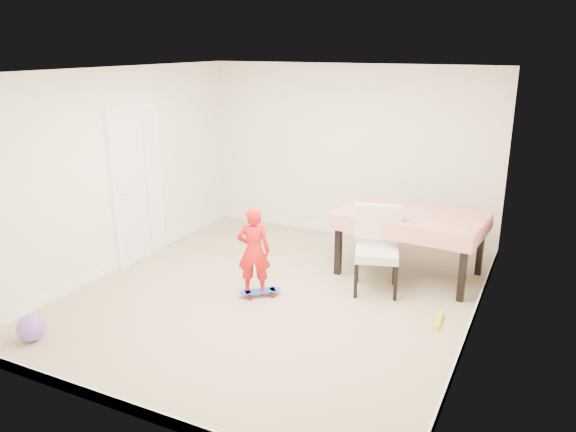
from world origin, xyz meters
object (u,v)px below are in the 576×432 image
at_px(dining_table, 410,244).
at_px(child, 254,254).
at_px(dining_chair, 377,251).
at_px(balloon, 31,328).
at_px(skateboard, 260,293).

distance_m(dining_table, child, 2.07).
xyz_separation_m(dining_chair, child, (-1.25, -0.76, 0.02)).
bearing_deg(dining_chair, child, -166.05).
height_order(dining_chair, balloon, dining_chair).
distance_m(dining_table, balloon, 4.49).
bearing_deg(dining_chair, skateboard, -165.08).
bearing_deg(skateboard, child, 151.61).
height_order(dining_table, child, child).
height_order(dining_table, skateboard, dining_table).
relative_size(skateboard, balloon, 1.77).
distance_m(skateboard, balloon, 2.48).
bearing_deg(child, skateboard, 168.22).
xyz_separation_m(child, balloon, (-1.50, -1.91, -0.39)).
bearing_deg(skateboard, dining_chair, -7.99).
distance_m(skateboard, child, 0.50).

